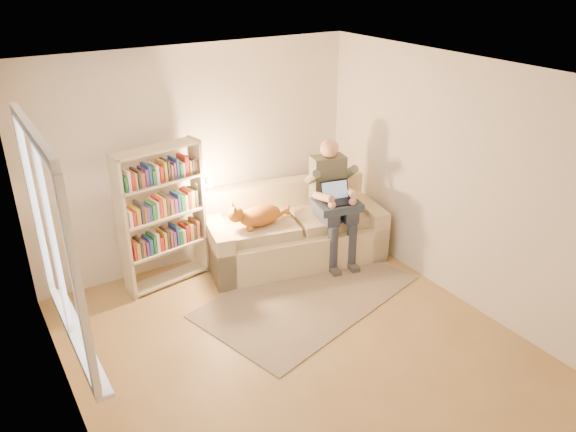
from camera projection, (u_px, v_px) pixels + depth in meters
floor at (302, 352)px, 5.40m from camera, size 4.50×4.50×0.00m
ceiling at (305, 80)px, 4.29m from camera, size 4.00×4.50×0.02m
wall_left at (62, 300)px, 3.89m from camera, size 0.02×4.50×2.60m
wall_right at (465, 185)px, 5.80m from camera, size 0.02×4.50×2.60m
wall_back at (198, 158)px, 6.57m from camera, size 4.00×0.02×2.60m
wall_front at (525, 386)px, 3.11m from camera, size 4.00×0.02×2.60m
window at (62, 275)px, 4.04m from camera, size 0.12×1.52×1.69m
sofa at (292, 233)px, 6.96m from camera, size 2.29×1.39×0.91m
person at (332, 194)px, 6.74m from camera, size 0.52×0.71×1.50m
cat at (254, 216)px, 6.52m from camera, size 0.81×0.38×0.29m
blanket at (337, 205)px, 6.66m from camera, size 0.60×0.53×0.09m
laptop at (337, 196)px, 6.62m from camera, size 0.40×0.35×0.31m
bookshelf at (162, 210)px, 6.18m from camera, size 1.12×0.40×1.65m
rug at (307, 296)px, 6.26m from camera, size 2.65×1.97×0.01m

